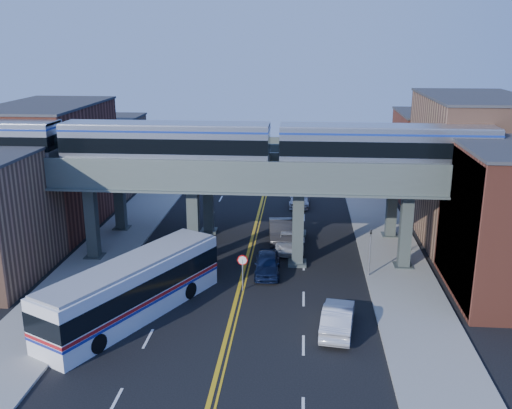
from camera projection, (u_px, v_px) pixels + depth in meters
ground at (233, 310)px, 36.53m from camera, size 120.00×120.00×0.00m
sidewalk_west at (109, 248)px, 46.98m from camera, size 5.00×70.00×0.16m
sidewalk_east at (392, 257)px, 45.17m from camera, size 5.00×70.00×0.16m
building_west_b at (52, 167)px, 51.74m from camera, size 8.00×14.00×11.00m
building_west_c at (102, 155)px, 64.59m from camera, size 8.00×10.00×8.00m
building_east_b at (470, 169)px, 48.70m from camera, size 8.00×14.00×12.00m
building_east_c at (435, 156)px, 61.55m from camera, size 8.00×10.00×9.00m
mural_panel at (457, 226)px, 37.88m from camera, size 0.10×9.50×9.50m
elevated_viaduct_near at (245, 182)px, 42.36m from camera, size 52.00×3.60×7.40m
elevated_viaduct_far at (253, 162)px, 49.06m from camera, size 52.00×3.60×7.40m
transit_train at (166, 144)px, 42.03m from camera, size 47.33×2.97×3.46m
stop_sign at (243, 267)px, 38.88m from camera, size 0.76×0.09×2.63m
traffic_signal at (370, 248)px, 40.90m from camera, size 0.15×0.18×4.10m
transit_bus at (133, 289)px, 35.33m from camera, size 8.90×13.43×3.50m
car_lane_a at (267, 264)px, 41.98m from camera, size 2.02×4.68×1.57m
car_lane_b at (281, 232)px, 48.49m from camera, size 2.41×5.72×1.84m
car_lane_c at (288, 241)px, 46.85m from camera, size 2.70×5.12×1.37m
car_lane_d at (300, 198)px, 59.26m from camera, size 2.20×5.02×1.44m
car_parked_curb at (338, 318)px, 33.73m from camera, size 2.40×5.22×1.66m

